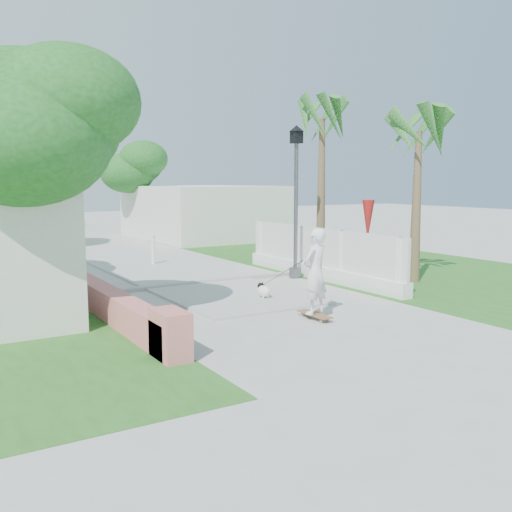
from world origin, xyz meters
TOP-DOWN VIEW (x-y plane):
  - ground at (0.00, 0.00)m, footprint 90.00×90.00m
  - path_strip at (0.00, 20.00)m, footprint 3.20×36.00m
  - curb at (0.00, 6.00)m, footprint 6.50×0.25m
  - grass_right at (7.00, 8.00)m, footprint 8.00×20.00m
  - pink_wall at (-3.30, 3.55)m, footprint 0.45×8.20m
  - lattice_fence at (3.40, 5.00)m, footprint 0.35×7.00m
  - building_right at (6.00, 18.00)m, footprint 6.00×8.00m
  - street_lamp at (2.90, 5.50)m, footprint 0.44×0.44m
  - bollard at (0.20, 10.00)m, footprint 0.14×0.14m
  - patio_umbrella at (4.80, 4.50)m, footprint 0.36×0.36m
  - tree_left_near at (-4.48, 2.98)m, footprint 3.60×3.60m
  - tree_path_left at (-2.98, 15.98)m, footprint 3.40×3.40m
  - tree_path_right at (3.22, 19.98)m, footprint 3.00×3.00m
  - palm_far at (4.60, 6.50)m, footprint 1.80×1.80m
  - palm_near at (5.40, 3.20)m, footprint 1.80×1.80m
  - skateboarder at (0.27, 1.93)m, footprint 0.75×2.89m
  - dog at (0.45, 3.37)m, footprint 0.34×0.59m
  - parked_car at (0.22, 29.59)m, footprint 5.31×3.75m

SIDE VIEW (x-z plane):
  - ground at x=0.00m, z-range 0.00..0.00m
  - grass_right at x=7.00m, z-range 0.00..0.01m
  - path_strip at x=0.00m, z-range 0.00..0.06m
  - curb at x=0.00m, z-range 0.00..0.10m
  - dog at x=0.45m, z-range 0.02..0.42m
  - pink_wall at x=-3.30m, z-range -0.09..0.71m
  - lattice_fence at x=3.40m, z-range -0.21..1.29m
  - bollard at x=0.20m, z-range 0.04..1.13m
  - parked_car at x=0.22m, z-range 0.00..1.68m
  - skateboarder at x=0.27m, z-range -0.10..1.80m
  - building_right at x=6.00m, z-range 0.00..2.60m
  - patio_umbrella at x=4.80m, z-range 0.54..2.84m
  - street_lamp at x=2.90m, z-range 0.21..4.65m
  - tree_path_right at x=3.22m, z-range 1.10..5.89m
  - tree_path_left at x=-2.98m, z-range 1.21..6.43m
  - tree_left_near at x=-4.48m, z-range 1.18..6.46m
  - palm_near at x=5.40m, z-range 1.60..6.30m
  - palm_far at x=4.60m, z-range 1.83..7.13m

